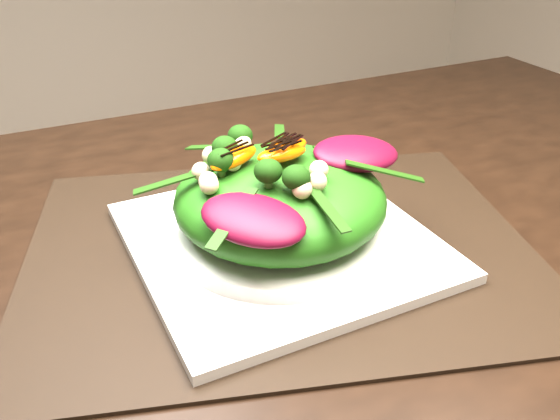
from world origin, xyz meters
name	(u,v)px	position (x,y,z in m)	size (l,w,h in m)	color
dining_table	(239,271)	(0.00, 0.00, 0.73)	(1.60, 0.90, 0.75)	black
placemat	(280,247)	(0.04, -0.01, 0.75)	(0.52, 0.40, 0.00)	black
plate_base	(280,241)	(0.04, -0.01, 0.76)	(0.29, 0.29, 0.01)	silver
salad_bowl	(280,229)	(0.04, -0.01, 0.77)	(0.22, 0.22, 0.02)	silver
lettuce_mound	(280,199)	(0.04, -0.01, 0.81)	(0.21, 0.21, 0.08)	#235D11
radicchio_leaf	(356,153)	(0.13, -0.01, 0.85)	(0.09, 0.06, 0.02)	#49071A
orange_segment	(262,156)	(0.03, 0.00, 0.86)	(0.05, 0.02, 0.01)	#EA5103
broccoli_floret	(215,147)	(-0.01, 0.03, 0.86)	(0.04, 0.04, 0.04)	black
macadamia_nut	(325,162)	(0.08, -0.04, 0.86)	(0.02, 0.02, 0.02)	#C8BB8D
balsamic_drizzle	(262,148)	(0.03, 0.00, 0.86)	(0.05, 0.00, 0.00)	black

